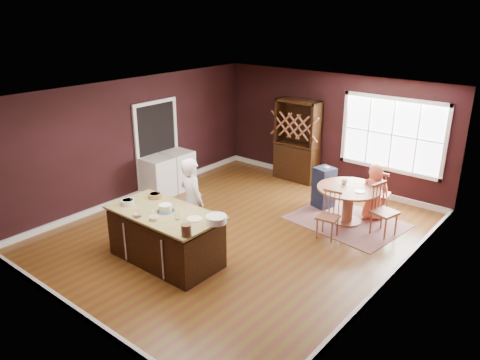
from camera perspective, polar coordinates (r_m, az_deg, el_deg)
name	(u,v)px	position (r m, az deg, el deg)	size (l,w,h in m)	color
room_shell	(239,167)	(8.65, -0.18, 1.62)	(7.00, 7.00, 7.00)	brown
window	(392,135)	(10.79, 18.07, 5.28)	(2.36, 0.10, 1.66)	white
doorway	(157,147)	(11.16, -10.05, 3.93)	(0.08, 1.26, 2.13)	white
kitchen_island	(166,237)	(8.14, -9.04, -6.91)	(1.99, 1.04, 0.92)	black
dining_table	(349,198)	(9.63, 13.09, -2.10)	(1.27, 1.27, 0.75)	#965625
baker	(192,202)	(8.48, -5.90, -2.67)	(0.61, 0.40, 1.66)	silver
layer_cake	(165,208)	(7.90, -9.07, -3.40)	(0.31, 0.31, 0.13)	silver
bowl_blue	(128,202)	(8.31, -13.50, -2.64)	(0.23, 0.23, 0.09)	white
bowl_yellow	(155,196)	(8.49, -10.32, -1.89)	(0.23, 0.23, 0.09)	olive
bowl_pink	(137,215)	(7.82, -12.45, -4.22)	(0.14, 0.14, 0.05)	silver
bowl_olive	(154,218)	(7.65, -10.45, -4.61)	(0.15, 0.15, 0.06)	beige
drinking_glass	(177,216)	(7.59, -7.74, -4.33)	(0.07, 0.07, 0.14)	silver
dinner_plate	(195,219)	(7.59, -5.56, -4.73)	(0.25, 0.25, 0.02)	white
white_tub	(216,219)	(7.43, -2.91, -4.81)	(0.34, 0.34, 0.12)	white
stoneware_crock	(186,230)	(7.04, -6.56, -6.11)	(0.16, 0.16, 0.19)	#433018
toy_figurine	(182,226)	(7.28, -7.03, -5.64)	(0.05, 0.05, 0.08)	gold
rug	(346,221)	(9.84, 12.85, -4.94)	(2.14, 1.66, 0.01)	brown
chair_east	(385,210)	(9.28, 17.25, -3.52)	(0.43, 0.41, 1.03)	brown
chair_south	(328,215)	(8.95, 10.69, -4.24)	(0.39, 0.37, 0.92)	brown
chair_north	(379,192)	(10.15, 16.57, -1.42)	(0.42, 0.40, 1.01)	brown
seated_woman	(375,192)	(9.91, 16.09, -1.36)	(0.58, 0.38, 1.19)	#F07451
high_chair	(324,187)	(10.28, 10.19, -0.80)	(0.38, 0.38, 0.94)	#1B2437
toddler	(325,172)	(10.14, 10.35, 0.94)	(0.18, 0.14, 0.26)	#8CA5BF
table_plate	(360,192)	(9.38, 14.39, -1.37)	(0.19, 0.19, 0.01)	beige
table_cup	(344,182)	(9.71, 12.61, -0.20)	(0.12, 0.12, 0.10)	silver
hutch	(297,141)	(11.68, 6.99, 4.79)	(1.10, 0.46, 2.03)	#371D14
washer	(158,177)	(10.90, -9.99, 0.37)	(0.63, 0.61, 0.91)	white
dryer	(178,170)	(11.30, -7.55, 1.24)	(0.63, 0.61, 0.91)	silver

